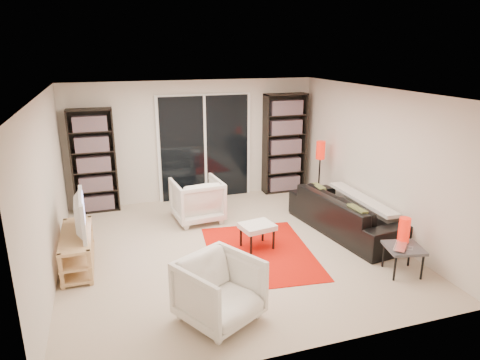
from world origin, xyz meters
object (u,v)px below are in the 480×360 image
(armchair_back, at_px, (197,200))
(ottoman, at_px, (257,228))
(bookshelf_right, at_px, (285,144))
(sofa, at_px, (347,213))
(side_table, at_px, (404,250))
(floor_lamp, at_px, (320,157))
(bookshelf_left, at_px, (94,161))
(tv_stand, at_px, (77,249))
(armchair_front, at_px, (220,290))

(armchair_back, height_order, ottoman, armchair_back)
(bookshelf_right, bearing_deg, sofa, -86.40)
(bookshelf_right, xyz_separation_m, side_table, (0.13, -3.80, -0.70))
(floor_lamp, bearing_deg, side_table, -94.01)
(bookshelf_left, xyz_separation_m, armchair_back, (1.71, -1.06, -0.59))
(bookshelf_left, xyz_separation_m, ottoman, (2.34, -2.45, -0.63))
(bookshelf_right, xyz_separation_m, ottoman, (-1.51, -2.45, -0.71))
(tv_stand, bearing_deg, sofa, -1.54)
(armchair_front, height_order, floor_lamp, floor_lamp)
(side_table, bearing_deg, tv_stand, 159.49)
(bookshelf_right, xyz_separation_m, armchair_front, (-2.54, -4.05, -0.68))
(bookshelf_right, distance_m, floor_lamp, 1.03)
(bookshelf_right, relative_size, armchair_back, 2.48)
(tv_stand, xyz_separation_m, ottoman, (2.63, -0.25, 0.08))
(bookshelf_right, distance_m, tv_stand, 4.75)
(bookshelf_left, xyz_separation_m, bookshelf_right, (3.85, -0.00, 0.07))
(armchair_back, bearing_deg, bookshelf_right, -158.85)
(tv_stand, relative_size, armchair_front, 1.57)
(bookshelf_left, relative_size, armchair_front, 2.37)
(ottoman, xyz_separation_m, side_table, (1.64, -1.35, 0.01))
(armchair_back, bearing_deg, armchair_front, 77.20)
(bookshelf_right, height_order, sofa, bookshelf_right)
(bookshelf_left, height_order, side_table, bookshelf_left)
(tv_stand, height_order, side_table, tv_stand)
(floor_lamp, bearing_deg, ottoman, -141.10)
(side_table, relative_size, floor_lamp, 0.44)
(bookshelf_left, height_order, sofa, bookshelf_left)
(bookshelf_left, height_order, tv_stand, bookshelf_left)
(bookshelf_left, relative_size, floor_lamp, 1.53)
(sofa, bearing_deg, armchair_back, 53.18)
(bookshelf_right, height_order, side_table, bookshelf_right)
(sofa, height_order, side_table, sofa)
(bookshelf_right, height_order, armchair_front, bookshelf_right)
(bookshelf_left, relative_size, sofa, 0.86)
(bookshelf_left, height_order, bookshelf_right, bookshelf_right)
(bookshelf_left, distance_m, ottoman, 3.45)
(tv_stand, distance_m, sofa, 4.28)
(bookshelf_right, distance_m, armchair_front, 4.83)
(side_table, distance_m, floor_lamp, 2.90)
(bookshelf_right, distance_m, side_table, 3.87)
(bookshelf_left, bearing_deg, ottoman, -46.33)
(ottoman, bearing_deg, sofa, 4.62)
(bookshelf_right, bearing_deg, ottoman, -121.55)
(armchair_back, bearing_deg, floor_lamp, 176.82)
(tv_stand, bearing_deg, floor_lamp, 15.45)
(armchair_back, distance_m, armchair_front, 3.02)
(sofa, distance_m, ottoman, 1.66)
(ottoman, bearing_deg, tv_stand, 174.60)
(floor_lamp, bearing_deg, tv_stand, -164.55)
(bookshelf_right, bearing_deg, armchair_front, -122.14)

